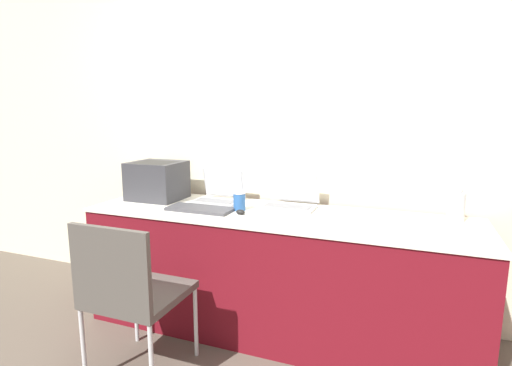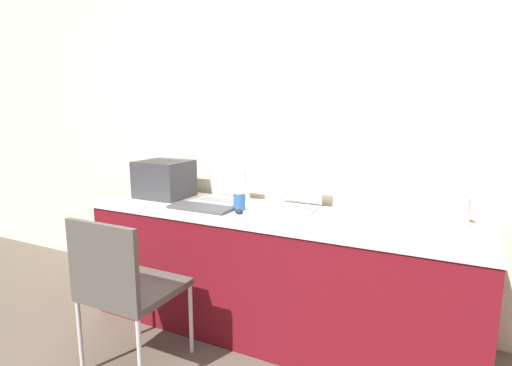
{
  "view_description": "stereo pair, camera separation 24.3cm",
  "coord_description": "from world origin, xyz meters",
  "views": [
    {
      "loc": [
        0.77,
        -1.99,
        1.43
      ],
      "look_at": [
        -0.14,
        0.36,
        0.97
      ],
      "focal_mm": 28.0,
      "sensor_mm": 36.0,
      "label": 1
    },
    {
      "loc": [
        0.99,
        -1.89,
        1.43
      ],
      "look_at": [
        -0.14,
        0.36,
        0.97
      ],
      "focal_mm": 28.0,
      "sensor_mm": 36.0,
      "label": 2
    }
  ],
  "objects": [
    {
      "name": "laptop_left",
      "position": [
        -0.48,
        0.5,
        0.84
      ],
      "size": [
        0.32,
        0.27,
        0.22
      ],
      "color": "#B7B7BC",
      "rests_on": "table"
    },
    {
      "name": "metal_pitcher",
      "position": [
        1.04,
        0.54,
        0.89
      ],
      "size": [
        0.09,
        0.09,
        0.21
      ],
      "color": "silver",
      "rests_on": "table"
    },
    {
      "name": "table",
      "position": [
        0.0,
        0.33,
        0.4
      ],
      "size": [
        2.46,
        0.68,
        0.79
      ],
      "color": "maroon",
      "rests_on": "ground_plane"
    },
    {
      "name": "wall_back",
      "position": [
        0.0,
        0.76,
        1.3
      ],
      "size": [
        8.0,
        0.05,
        2.6
      ],
      "color": "beige",
      "rests_on": "ground_plane"
    },
    {
      "name": "printer",
      "position": [
        -0.94,
        0.42,
        0.94
      ],
      "size": [
        0.36,
        0.33,
        0.27
      ],
      "color": "#333338",
      "rests_on": "table"
    },
    {
      "name": "external_keyboard",
      "position": [
        -0.48,
        0.23,
        0.8
      ],
      "size": [
        0.43,
        0.18,
        0.02
      ],
      "color": "#3D3D42",
      "rests_on": "table"
    },
    {
      "name": "laptop_right",
      "position": [
        0.04,
        0.53,
        0.84
      ],
      "size": [
        0.35,
        0.26,
        0.22
      ],
      "color": "#B7B7BC",
      "rests_on": "table"
    },
    {
      "name": "coffee_cup",
      "position": [
        -0.24,
        0.32,
        0.85
      ],
      "size": [
        0.08,
        0.08,
        0.12
      ],
      "color": "#285699",
      "rests_on": "table"
    },
    {
      "name": "ground_plane",
      "position": [
        0.0,
        0.0,
        0.0
      ],
      "size": [
        14.0,
        14.0,
        0.0
      ],
      "primitive_type": "plane",
      "color": "brown"
    },
    {
      "name": "chair",
      "position": [
        -0.55,
        -0.41,
        0.52
      ],
      "size": [
        0.46,
        0.47,
        0.89
      ],
      "color": "#4C4742",
      "rests_on": "ground_plane"
    },
    {
      "name": "mouse",
      "position": [
        -0.19,
        0.23,
        0.81
      ],
      "size": [
        0.06,
        0.04,
        0.03
      ],
      "color": "black",
      "rests_on": "table"
    }
  ]
}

